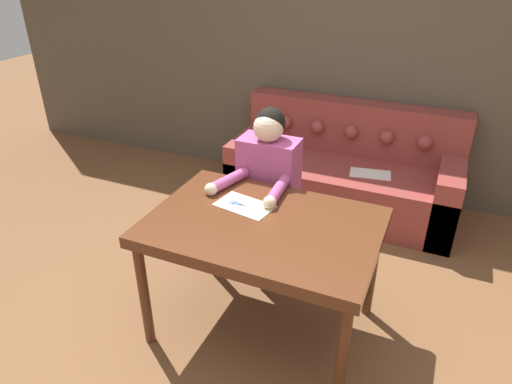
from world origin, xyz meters
name	(u,v)px	position (x,y,z in m)	size (l,w,h in m)	color
ground_plane	(267,343)	(0.00, 0.00, 0.00)	(16.00, 16.00, 0.00)	brown
wall_back	(367,54)	(0.00, 2.25, 1.30)	(8.00, 0.06, 2.60)	brown
dining_table	(263,234)	(-0.09, 0.13, 0.70)	(1.28, 0.89, 0.78)	#562D19
couch	(344,174)	(-0.01, 1.84, 0.32)	(1.96, 0.84, 0.92)	brown
person	(268,194)	(-0.29, 0.70, 0.62)	(0.47, 0.61, 1.23)	#33281E
pattern_paper_main	(245,205)	(-0.26, 0.25, 0.78)	(0.36, 0.26, 0.00)	beige
scissors	(238,204)	(-0.29, 0.24, 0.78)	(0.20, 0.08, 0.01)	silver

